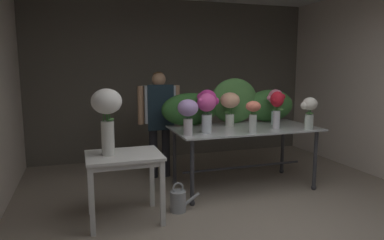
{
  "coord_description": "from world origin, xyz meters",
  "views": [
    {
      "loc": [
        -1.67,
        -2.48,
        1.64
      ],
      "look_at": [
        -0.4,
        1.4,
        1.01
      ],
      "focal_mm": 32.65,
      "sensor_mm": 36.0,
      "label": 1
    }
  ],
  "objects_px": {
    "vase_ivory_tulips": "(309,110)",
    "watering_can": "(179,201)",
    "vase_rosy_hydrangea": "(275,102)",
    "vase_peach_anemones": "(230,104)",
    "vase_magenta_lilies": "(207,104)",
    "vase_white_roses_tall": "(107,111)",
    "vase_lilac_freesia": "(188,112)",
    "vase_crimson_carnations": "(277,106)",
    "vase_fuchsia_dahlias": "(207,109)",
    "vase_coral_roses": "(253,113)",
    "display_table_glass": "(244,136)",
    "side_table_white": "(124,163)",
    "florist": "(159,113)"
  },
  "relations": [
    {
      "from": "side_table_white",
      "to": "florist",
      "type": "distance_m",
      "value": 1.53
    },
    {
      "from": "vase_lilac_freesia",
      "to": "watering_can",
      "type": "height_order",
      "value": "vase_lilac_freesia"
    },
    {
      "from": "vase_peach_anemones",
      "to": "side_table_white",
      "type": "bearing_deg",
      "value": -155.58
    },
    {
      "from": "vase_crimson_carnations",
      "to": "vase_rosy_hydrangea",
      "type": "bearing_deg",
      "value": 62.42
    },
    {
      "from": "vase_magenta_lilies",
      "to": "vase_lilac_freesia",
      "type": "relative_size",
      "value": 1.19
    },
    {
      "from": "vase_coral_roses",
      "to": "vase_ivory_tulips",
      "type": "xyz_separation_m",
      "value": [
        0.81,
        0.01,
        0.01
      ]
    },
    {
      "from": "side_table_white",
      "to": "vase_peach_anemones",
      "type": "relative_size",
      "value": 1.69
    },
    {
      "from": "vase_rosy_hydrangea",
      "to": "vase_white_roses_tall",
      "type": "bearing_deg",
      "value": -165.04
    },
    {
      "from": "display_table_glass",
      "to": "watering_can",
      "type": "xyz_separation_m",
      "value": [
        -1.06,
        -0.51,
        -0.58
      ]
    },
    {
      "from": "vase_coral_roses",
      "to": "vase_white_roses_tall",
      "type": "distance_m",
      "value": 1.75
    },
    {
      "from": "vase_magenta_lilies",
      "to": "vase_lilac_freesia",
      "type": "distance_m",
      "value": 0.54
    },
    {
      "from": "vase_white_roses_tall",
      "to": "vase_fuchsia_dahlias",
      "type": "bearing_deg",
      "value": 16.0
    },
    {
      "from": "watering_can",
      "to": "vase_fuchsia_dahlias",
      "type": "bearing_deg",
      "value": 35.38
    },
    {
      "from": "vase_magenta_lilies",
      "to": "florist",
      "type": "bearing_deg",
      "value": 125.37
    },
    {
      "from": "side_table_white",
      "to": "vase_fuchsia_dahlias",
      "type": "height_order",
      "value": "vase_fuchsia_dahlias"
    },
    {
      "from": "vase_rosy_hydrangea",
      "to": "watering_can",
      "type": "distance_m",
      "value": 1.97
    },
    {
      "from": "display_table_glass",
      "to": "vase_magenta_lilies",
      "type": "xyz_separation_m",
      "value": [
        -0.49,
        0.11,
        0.44
      ]
    },
    {
      "from": "side_table_white",
      "to": "vase_crimson_carnations",
      "type": "distance_m",
      "value": 2.12
    },
    {
      "from": "vase_crimson_carnations",
      "to": "vase_magenta_lilies",
      "type": "xyz_separation_m",
      "value": [
        -0.85,
        0.31,
        0.02
      ]
    },
    {
      "from": "florist",
      "to": "vase_white_roses_tall",
      "type": "height_order",
      "value": "florist"
    },
    {
      "from": "vase_rosy_hydrangea",
      "to": "vase_peach_anemones",
      "type": "xyz_separation_m",
      "value": [
        -0.66,
        0.06,
        -0.01
      ]
    },
    {
      "from": "vase_ivory_tulips",
      "to": "vase_white_roses_tall",
      "type": "height_order",
      "value": "vase_white_roses_tall"
    },
    {
      "from": "display_table_glass",
      "to": "vase_rosy_hydrangea",
      "type": "xyz_separation_m",
      "value": [
        0.52,
        0.09,
        0.43
      ]
    },
    {
      "from": "florist",
      "to": "watering_can",
      "type": "height_order",
      "value": "florist"
    },
    {
      "from": "florist",
      "to": "vase_magenta_lilies",
      "type": "distance_m",
      "value": 0.86
    },
    {
      "from": "display_table_glass",
      "to": "watering_can",
      "type": "height_order",
      "value": "display_table_glass"
    },
    {
      "from": "side_table_white",
      "to": "vase_coral_roses",
      "type": "bearing_deg",
      "value": 5.32
    },
    {
      "from": "vase_peach_anemones",
      "to": "vase_white_roses_tall",
      "type": "bearing_deg",
      "value": -157.62
    },
    {
      "from": "side_table_white",
      "to": "vase_white_roses_tall",
      "type": "relative_size",
      "value": 1.13
    },
    {
      "from": "vase_white_roses_tall",
      "to": "vase_crimson_carnations",
      "type": "bearing_deg",
      "value": 8.66
    },
    {
      "from": "vase_ivory_tulips",
      "to": "vase_magenta_lilies",
      "type": "bearing_deg",
      "value": 158.51
    },
    {
      "from": "vase_crimson_carnations",
      "to": "watering_can",
      "type": "height_order",
      "value": "vase_crimson_carnations"
    },
    {
      "from": "vase_peach_anemones",
      "to": "vase_coral_roses",
      "type": "bearing_deg",
      "value": -83.22
    },
    {
      "from": "watering_can",
      "to": "side_table_white",
      "type": "bearing_deg",
      "value": -177.59
    },
    {
      "from": "display_table_glass",
      "to": "vase_fuchsia_dahlias",
      "type": "distance_m",
      "value": 0.76
    },
    {
      "from": "vase_ivory_tulips",
      "to": "vase_coral_roses",
      "type": "bearing_deg",
      "value": -179.05
    },
    {
      "from": "display_table_glass",
      "to": "vase_lilac_freesia",
      "type": "bearing_deg",
      "value": -163.08
    },
    {
      "from": "vase_peach_anemones",
      "to": "watering_can",
      "type": "height_order",
      "value": "vase_peach_anemones"
    },
    {
      "from": "vase_crimson_carnations",
      "to": "vase_magenta_lilies",
      "type": "relative_size",
      "value": 0.96
    },
    {
      "from": "vase_peach_anemones",
      "to": "vase_magenta_lilies",
      "type": "bearing_deg",
      "value": -171.93
    },
    {
      "from": "vase_ivory_tulips",
      "to": "watering_can",
      "type": "bearing_deg",
      "value": -175.68
    },
    {
      "from": "florist",
      "to": "vase_peach_anemones",
      "type": "relative_size",
      "value": 3.38
    },
    {
      "from": "vase_lilac_freesia",
      "to": "vase_fuchsia_dahlias",
      "type": "bearing_deg",
      "value": 16.6
    },
    {
      "from": "vase_ivory_tulips",
      "to": "vase_white_roses_tall",
      "type": "bearing_deg",
      "value": -176.4
    },
    {
      "from": "vase_fuchsia_dahlias",
      "to": "vase_peach_anemones",
      "type": "distance_m",
      "value": 0.58
    },
    {
      "from": "florist",
      "to": "watering_can",
      "type": "distance_m",
      "value": 1.55
    },
    {
      "from": "vase_ivory_tulips",
      "to": "vase_lilac_freesia",
      "type": "bearing_deg",
      "value": 176.12
    },
    {
      "from": "side_table_white",
      "to": "vase_rosy_hydrangea",
      "type": "distance_m",
      "value": 2.33
    },
    {
      "from": "vase_peach_anemones",
      "to": "watering_can",
      "type": "relative_size",
      "value": 1.31
    },
    {
      "from": "vase_peach_anemones",
      "to": "watering_can",
      "type": "xyz_separation_m",
      "value": [
        -0.92,
        -0.66,
        -1.0
      ]
    }
  ]
}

